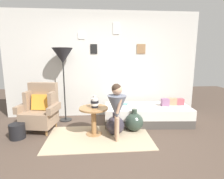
{
  "coord_description": "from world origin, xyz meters",
  "views": [
    {
      "loc": [
        -0.15,
        -2.58,
        1.51
      ],
      "look_at": [
        0.15,
        0.95,
        0.85
      ],
      "focal_mm": 28.55,
      "sensor_mm": 36.0,
      "label": 1
    }
  ],
  "objects_px": {
    "floor_lamp": "(63,58)",
    "magazine_basket": "(17,131)",
    "book_on_daybed": "(123,104)",
    "demijohn_near": "(115,125)",
    "side_table": "(94,115)",
    "vase_striped": "(95,103)",
    "daybed": "(147,114)",
    "person_child": "(117,105)",
    "armchair": "(41,109)",
    "demijohn_far": "(134,122)"
  },
  "relations": [
    {
      "from": "floor_lamp",
      "to": "magazine_basket",
      "type": "bearing_deg",
      "value": -129.04
    },
    {
      "from": "demijohn_near",
      "to": "side_table",
      "type": "bearing_deg",
      "value": 176.96
    },
    {
      "from": "daybed",
      "to": "demijohn_far",
      "type": "xyz_separation_m",
      "value": [
        -0.38,
        -0.42,
        -0.01
      ]
    },
    {
      "from": "daybed",
      "to": "floor_lamp",
      "type": "bearing_deg",
      "value": 170.28
    },
    {
      "from": "demijohn_near",
      "to": "demijohn_far",
      "type": "height_order",
      "value": "demijohn_far"
    },
    {
      "from": "demijohn_far",
      "to": "magazine_basket",
      "type": "xyz_separation_m",
      "value": [
        -2.24,
        -0.16,
        -0.05
      ]
    },
    {
      "from": "floor_lamp",
      "to": "demijohn_near",
      "type": "distance_m",
      "value": 1.92
    },
    {
      "from": "demijohn_far",
      "to": "book_on_daybed",
      "type": "bearing_deg",
      "value": 104.0
    },
    {
      "from": "side_table",
      "to": "vase_striped",
      "type": "relative_size",
      "value": 2.3
    },
    {
      "from": "vase_striped",
      "to": "person_child",
      "type": "xyz_separation_m",
      "value": [
        0.39,
        -0.29,
        0.02
      ]
    },
    {
      "from": "vase_striped",
      "to": "demijohn_near",
      "type": "height_order",
      "value": "vase_striped"
    },
    {
      "from": "vase_striped",
      "to": "demijohn_far",
      "type": "bearing_deg",
      "value": 8.06
    },
    {
      "from": "side_table",
      "to": "floor_lamp",
      "type": "relative_size",
      "value": 0.33
    },
    {
      "from": "side_table",
      "to": "book_on_daybed",
      "type": "height_order",
      "value": "side_table"
    },
    {
      "from": "daybed",
      "to": "armchair",
      "type": "bearing_deg",
      "value": -175.54
    },
    {
      "from": "demijohn_far",
      "to": "demijohn_near",
      "type": "bearing_deg",
      "value": -161.52
    },
    {
      "from": "side_table",
      "to": "demijohn_far",
      "type": "relative_size",
      "value": 1.21
    },
    {
      "from": "book_on_daybed",
      "to": "demijohn_near",
      "type": "height_order",
      "value": "demijohn_near"
    },
    {
      "from": "daybed",
      "to": "demijohn_near",
      "type": "height_order",
      "value": "demijohn_near"
    },
    {
      "from": "floor_lamp",
      "to": "demijohn_far",
      "type": "bearing_deg",
      "value": -26.14
    },
    {
      "from": "demijohn_near",
      "to": "magazine_basket",
      "type": "xyz_separation_m",
      "value": [
        -1.84,
        -0.03,
        -0.04
      ]
    },
    {
      "from": "armchair",
      "to": "demijohn_near",
      "type": "distance_m",
      "value": 1.58
    },
    {
      "from": "side_table",
      "to": "magazine_basket",
      "type": "height_order",
      "value": "side_table"
    },
    {
      "from": "person_child",
      "to": "daybed",
      "type": "bearing_deg",
      "value": 46.25
    },
    {
      "from": "daybed",
      "to": "vase_striped",
      "type": "bearing_deg",
      "value": -155.86
    },
    {
      "from": "person_child",
      "to": "demijohn_far",
      "type": "bearing_deg",
      "value": 45.15
    },
    {
      "from": "book_on_daybed",
      "to": "magazine_basket",
      "type": "distance_m",
      "value": 2.24
    },
    {
      "from": "daybed",
      "to": "vase_striped",
      "type": "relative_size",
      "value": 8.08
    },
    {
      "from": "demijohn_near",
      "to": "person_child",
      "type": "bearing_deg",
      "value": -89.83
    },
    {
      "from": "daybed",
      "to": "book_on_daybed",
      "type": "xyz_separation_m",
      "value": [
        -0.53,
        0.18,
        0.22
      ]
    },
    {
      "from": "side_table",
      "to": "demijohn_far",
      "type": "xyz_separation_m",
      "value": [
        0.82,
        0.11,
        -0.2
      ]
    },
    {
      "from": "magazine_basket",
      "to": "floor_lamp",
      "type": "bearing_deg",
      "value": 50.96
    },
    {
      "from": "book_on_daybed",
      "to": "demijohn_far",
      "type": "relative_size",
      "value": 0.48
    },
    {
      "from": "daybed",
      "to": "person_child",
      "type": "relative_size",
      "value": 1.86
    },
    {
      "from": "demijohn_near",
      "to": "demijohn_far",
      "type": "xyz_separation_m",
      "value": [
        0.4,
        0.14,
        0.01
      ]
    },
    {
      "from": "armchair",
      "to": "floor_lamp",
      "type": "xyz_separation_m",
      "value": [
        0.41,
        0.5,
        1.04
      ]
    },
    {
      "from": "vase_striped",
      "to": "demijohn_near",
      "type": "relative_size",
      "value": 0.54
    },
    {
      "from": "person_child",
      "to": "floor_lamp",
      "type": "bearing_deg",
      "value": 133.97
    },
    {
      "from": "side_table",
      "to": "vase_striped",
      "type": "xyz_separation_m",
      "value": [
        0.02,
        0.0,
        0.25
      ]
    },
    {
      "from": "armchair",
      "to": "side_table",
      "type": "distance_m",
      "value": 1.15
    },
    {
      "from": "person_child",
      "to": "side_table",
      "type": "bearing_deg",
      "value": 144.93
    },
    {
      "from": "side_table",
      "to": "vase_striped",
      "type": "distance_m",
      "value": 0.26
    },
    {
      "from": "armchair",
      "to": "daybed",
      "type": "distance_m",
      "value": 2.32
    },
    {
      "from": "armchair",
      "to": "demijohn_far",
      "type": "bearing_deg",
      "value": -7.04
    },
    {
      "from": "side_table",
      "to": "book_on_daybed",
      "type": "relative_size",
      "value": 2.53
    },
    {
      "from": "person_child",
      "to": "book_on_daybed",
      "type": "xyz_separation_m",
      "value": [
        0.26,
        1.0,
        -0.25
      ]
    },
    {
      "from": "demijohn_far",
      "to": "side_table",
      "type": "bearing_deg",
      "value": -172.15
    },
    {
      "from": "book_on_daybed",
      "to": "floor_lamp",
      "type": "bearing_deg",
      "value": 173.78
    },
    {
      "from": "person_child",
      "to": "magazine_basket",
      "type": "distance_m",
      "value": 1.93
    },
    {
      "from": "vase_striped",
      "to": "floor_lamp",
      "type": "distance_m",
      "value": 1.39
    }
  ]
}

